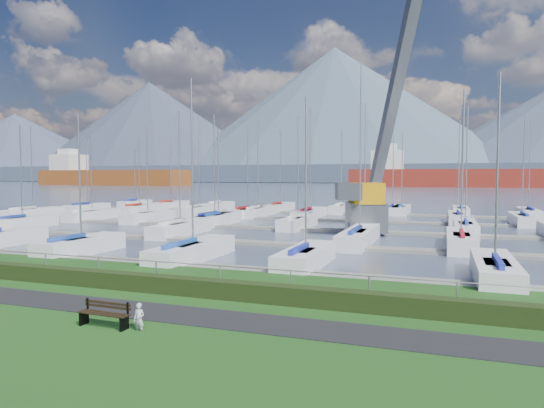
% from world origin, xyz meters
% --- Properties ---
extents(path, '(160.00, 2.00, 0.04)m').
position_xyz_m(path, '(0.00, -3.00, 0.01)').
color(path, black).
rests_on(path, grass).
extents(water, '(800.00, 540.00, 0.20)m').
position_xyz_m(water, '(0.00, 260.00, -0.40)').
color(water, '#434E63').
extents(hedge, '(80.00, 0.70, 0.70)m').
position_xyz_m(hedge, '(0.00, -0.40, 0.35)').
color(hedge, black).
rests_on(hedge, grass).
extents(fence, '(80.00, 0.04, 0.04)m').
position_xyz_m(fence, '(0.00, 0.00, 1.20)').
color(fence, '#92969A').
rests_on(fence, grass).
extents(foothill, '(900.00, 80.00, 12.00)m').
position_xyz_m(foothill, '(0.00, 330.00, 6.00)').
color(foothill, '#424D60').
rests_on(foothill, water).
extents(mountains, '(1190.00, 360.00, 115.00)m').
position_xyz_m(mountains, '(7.35, 404.62, 46.68)').
color(mountains, '#434B62').
rests_on(mountains, water).
extents(docks, '(90.00, 41.60, 0.25)m').
position_xyz_m(docks, '(0.00, 26.00, -0.22)').
color(docks, gray).
rests_on(docks, water).
extents(bench_right, '(1.81, 0.47, 0.85)m').
position_xyz_m(bench_right, '(0.30, -4.98, 0.42)').
color(bench_right, black).
rests_on(bench_right, grass).
extents(person, '(0.38, 0.25, 1.03)m').
position_xyz_m(person, '(1.57, -4.95, 0.51)').
color(person, '#BBBAC2').
rests_on(person, grass).
extents(crane, '(7.48, 13.01, 22.35)m').
position_xyz_m(crane, '(4.61, 26.13, 5.33)').
color(crane, slate).
rests_on(crane, water).
extents(cargo_ship_west, '(86.72, 23.90, 21.50)m').
position_xyz_m(cargo_ship_west, '(-155.31, 191.81, 3.68)').
color(cargo_ship_west, brown).
rests_on(cargo_ship_west, water).
extents(cargo_ship_mid, '(111.45, 24.30, 21.50)m').
position_xyz_m(cargo_ship_mid, '(20.64, 210.24, 3.45)').
color(cargo_ship_mid, maroon).
rests_on(cargo_ship_mid, water).
extents(sailboat_fleet, '(75.65, 49.59, 13.68)m').
position_xyz_m(sailboat_fleet, '(-1.51, 29.93, 5.36)').
color(sailboat_fleet, navy).
rests_on(sailboat_fleet, water).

